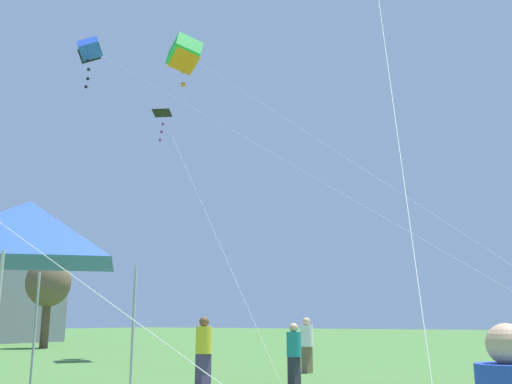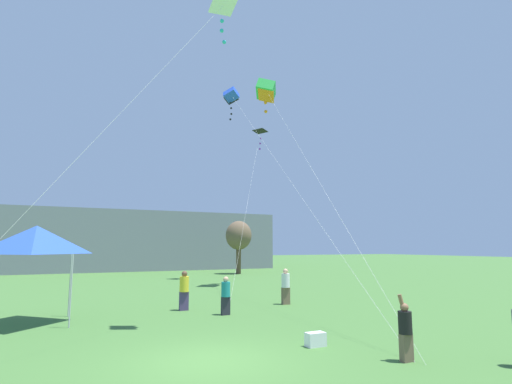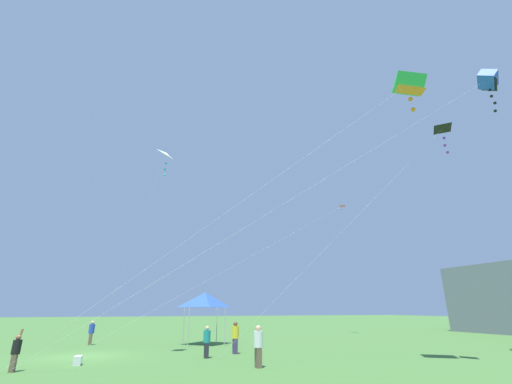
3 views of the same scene
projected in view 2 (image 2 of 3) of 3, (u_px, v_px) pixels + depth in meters
ground_plane at (209, 362)px, 10.25m from camera, size 220.00×220.00×0.00m
distant_building at (139, 241)px, 54.21m from camera, size 33.20×14.80×7.28m
tree_far_centre at (239, 236)px, 43.53m from camera, size 2.83×2.83×5.71m
tree_far_right at (242, 235)px, 60.44m from camera, size 3.26×3.26×6.58m
tree_far_left at (195, 235)px, 64.50m from camera, size 3.36×3.36×6.79m
festival_tent at (36, 240)px, 15.52m from camera, size 2.95×2.95×3.74m
cooler_box at (316, 339)px, 11.83m from camera, size 0.58×0.33×0.40m
person_yellow_shirt at (184, 289)px, 18.56m from camera, size 0.43×0.43×1.80m
person_teal_shirt at (226, 294)px, 17.33m from camera, size 0.39×0.39×1.63m
person_white_shirt at (286, 285)px, 20.48m from camera, size 0.43×0.43×1.80m
person_black_shirt at (405, 329)px, 10.34m from camera, size 0.35×0.35×1.70m
kite_blue_box_0 at (231, 96)px, 37.63m from camera, size 6.06×26.53×17.86m
kite_black_delta_1 at (260, 132)px, 32.27m from camera, size 7.58×11.42×12.44m
kite_white_delta_3 at (223, 7)px, 15.57m from camera, size 9.26×4.07×12.67m
kite_green_box_4 at (266, 91)px, 31.14m from camera, size 6.33×20.04×15.84m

